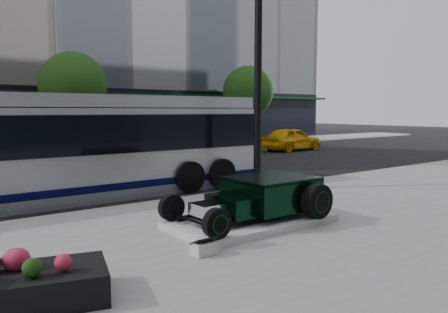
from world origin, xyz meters
TOP-DOWN VIEW (x-y plane):
  - ground at (0.00, 0.00)m, footprint 120.00×120.00m
  - sidewalk_far at (0.00, 14.00)m, footprint 70.00×4.00m
  - street_trees at (1.15, 13.07)m, footprint 29.80×3.80m
  - display_plinth at (-1.44, -5.44)m, footprint 3.40×1.80m
  - hot_rod at (-1.10, -5.44)m, footprint 3.22×2.00m
  - info_plaque at (-3.29, -6.41)m, footprint 0.40×0.30m
  - lamppost at (1.44, -2.35)m, footprint 0.41×0.41m
  - flower_planter at (-6.14, -6.62)m, footprint 2.24×1.53m
  - transit_bus at (-3.56, 0.20)m, footprint 12.12×2.88m
  - white_sedan at (2.29, 4.00)m, footprint 4.33×1.94m
  - yellow_taxi at (12.54, 7.01)m, footprint 4.35×1.97m

SIDE VIEW (x-z plane):
  - ground at x=0.00m, z-range 0.00..0.00m
  - sidewalk_far at x=0.00m, z-range 0.00..0.12m
  - display_plinth at x=-1.44m, z-range 0.12..0.27m
  - info_plaque at x=-3.29m, z-range 0.09..0.40m
  - flower_planter at x=-6.14m, z-range 0.03..0.69m
  - white_sedan at x=2.29m, z-range 0.00..1.23m
  - hot_rod at x=-1.10m, z-range 0.29..1.10m
  - yellow_taxi at x=12.54m, z-range 0.00..1.45m
  - transit_bus at x=-3.56m, z-range 0.02..2.95m
  - lamppost at x=1.44m, z-range -0.16..7.33m
  - street_trees at x=1.15m, z-range 0.92..6.62m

